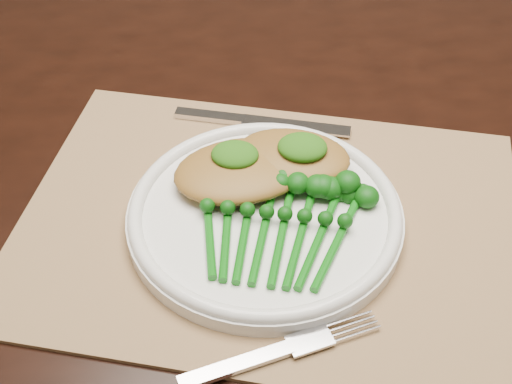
# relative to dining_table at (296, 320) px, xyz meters

# --- Properties ---
(dining_table) EXTENTS (1.73, 1.16, 0.75)m
(dining_table) POSITION_rel_dining_table_xyz_m (0.00, 0.00, 0.00)
(dining_table) COLOR black
(dining_table) RESTS_ON ground
(placemat) EXTENTS (0.52, 0.41, 0.00)m
(placemat) POSITION_rel_dining_table_xyz_m (-0.04, -0.16, 0.38)
(placemat) COLOR #916F4A
(placemat) RESTS_ON dining_table
(dinner_plate) EXTENTS (0.27, 0.27, 0.02)m
(dinner_plate) POSITION_rel_dining_table_xyz_m (-0.04, -0.16, 0.39)
(dinner_plate) COLOR white
(dinner_plate) RESTS_ON placemat
(knife) EXTENTS (0.20, 0.04, 0.01)m
(knife) POSITION_rel_dining_table_xyz_m (-0.07, -0.00, 0.38)
(knife) COLOR silver
(knife) RESTS_ON placemat
(fork) EXTENTS (0.17, 0.09, 0.01)m
(fork) POSITION_rel_dining_table_xyz_m (-0.00, -0.30, 0.38)
(fork) COLOR silver
(fork) RESTS_ON placemat
(chicken_fillet_left) EXTENTS (0.16, 0.13, 0.03)m
(chicken_fillet_left) POSITION_rel_dining_table_xyz_m (-0.07, -0.12, 0.41)
(chicken_fillet_left) COLOR olive
(chicken_fillet_left) RESTS_ON dinner_plate
(chicken_fillet_right) EXTENTS (0.13, 0.10, 0.02)m
(chicken_fillet_right) POSITION_rel_dining_table_xyz_m (-0.02, -0.09, 0.41)
(chicken_fillet_right) COLOR olive
(chicken_fillet_right) RESTS_ON dinner_plate
(pesto_dollop_left) EXTENTS (0.05, 0.04, 0.02)m
(pesto_dollop_left) POSITION_rel_dining_table_xyz_m (-0.07, -0.11, 0.42)
(pesto_dollop_left) COLOR #18480A
(pesto_dollop_left) RESTS_ON chicken_fillet_left
(pesto_dollop_right) EXTENTS (0.05, 0.04, 0.02)m
(pesto_dollop_right) POSITION_rel_dining_table_xyz_m (-0.01, -0.10, 0.42)
(pesto_dollop_right) COLOR #18480A
(pesto_dollop_right) RESTS_ON chicken_fillet_right
(broccolini_bundle) EXTENTS (0.15, 0.17, 0.04)m
(broccolini_bundle) POSITION_rel_dining_table_xyz_m (-0.03, -0.19, 0.40)
(broccolini_bundle) COLOR #0C5B0D
(broccolini_bundle) RESTS_ON dinner_plate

